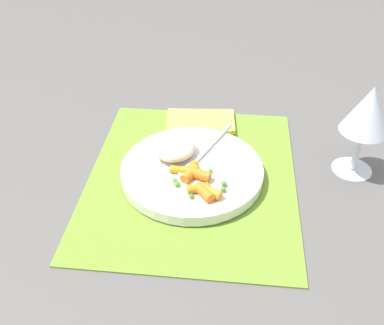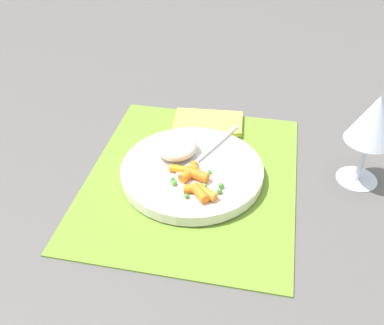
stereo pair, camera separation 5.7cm
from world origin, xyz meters
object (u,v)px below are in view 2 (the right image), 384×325
(napkin, at_px, (207,122))
(plate, at_px, (192,171))
(fork, at_px, (204,155))
(carrot_portion, at_px, (194,180))
(wine_glass, at_px, (374,122))
(rice_mound, at_px, (176,146))

(napkin, bearing_deg, plate, 1.18)
(plate, xyz_separation_m, napkin, (-0.17, -0.00, -0.01))
(fork, bearing_deg, carrot_portion, -2.50)
(carrot_portion, bearing_deg, fork, 177.50)
(plate, height_order, napkin, plate)
(carrot_portion, xyz_separation_m, wine_glass, (-0.10, 0.28, 0.09))
(rice_mound, xyz_separation_m, wine_glass, (-0.02, 0.32, 0.08))
(rice_mound, distance_m, napkin, 0.15)
(fork, xyz_separation_m, wine_glass, (-0.02, 0.27, 0.09))
(rice_mound, xyz_separation_m, carrot_portion, (0.08, 0.05, -0.01))
(fork, xyz_separation_m, napkin, (-0.14, -0.02, -0.02))
(fork, bearing_deg, rice_mound, -87.35)
(fork, relative_size, napkin, 1.25)
(carrot_portion, relative_size, napkin, 0.69)
(fork, distance_m, wine_glass, 0.29)
(rice_mound, xyz_separation_m, fork, (-0.00, 0.05, -0.01))
(plate, bearing_deg, carrot_portion, 16.38)
(fork, distance_m, napkin, 0.14)
(plate, xyz_separation_m, carrot_portion, (0.04, 0.01, 0.02))
(plate, xyz_separation_m, rice_mound, (-0.03, -0.04, 0.03))
(fork, height_order, wine_glass, wine_glass)
(rice_mound, bearing_deg, fork, 92.65)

